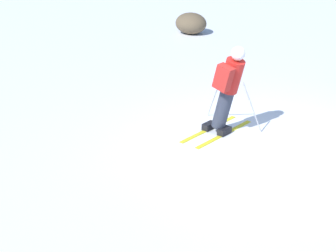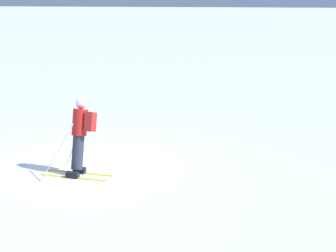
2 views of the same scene
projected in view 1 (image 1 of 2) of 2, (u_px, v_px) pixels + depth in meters
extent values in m
plane|color=white|center=(256.00, 142.00, 10.10)|extent=(300.00, 300.00, 0.00)
cube|color=yellow|center=(224.00, 134.00, 10.42)|extent=(0.28, 1.64, 0.01)
cube|color=yellow|center=(209.00, 129.00, 10.63)|extent=(0.28, 1.64, 0.01)
cube|color=black|center=(224.00, 131.00, 10.39)|extent=(0.17, 0.29, 0.12)
cube|color=black|center=(209.00, 126.00, 10.61)|extent=(0.17, 0.29, 0.12)
cylinder|color=#2D3342|center=(223.00, 109.00, 10.25)|extent=(0.47, 0.31, 0.81)
cylinder|color=red|center=(232.00, 76.00, 9.89)|extent=(0.51, 0.39, 0.67)
sphere|color=tan|center=(238.00, 55.00, 9.67)|extent=(0.29, 0.25, 0.26)
sphere|color=silver|center=(238.00, 53.00, 9.66)|extent=(0.33, 0.28, 0.30)
cube|color=#AD231E|center=(224.00, 78.00, 9.69)|extent=(0.40, 0.22, 0.49)
cylinder|color=#B7B7BC|center=(252.00, 108.00, 10.18)|extent=(0.22, 0.51, 1.10)
cylinder|color=#B7B7BC|center=(215.00, 94.00, 10.67)|extent=(0.67, 0.61, 1.21)
ellipsoid|color=brown|center=(191.00, 23.00, 17.32)|extent=(1.00, 0.85, 0.65)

